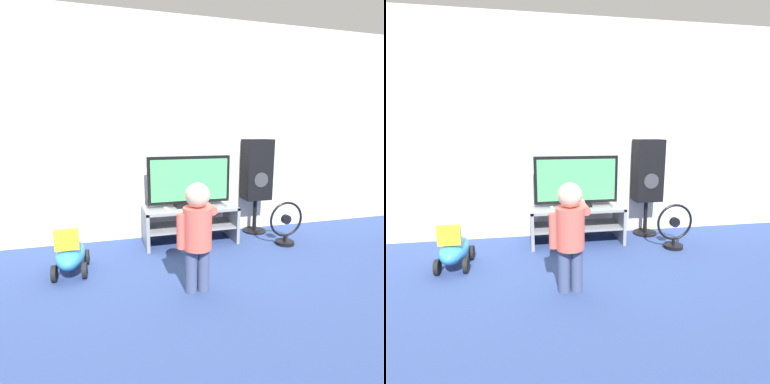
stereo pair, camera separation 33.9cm
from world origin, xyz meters
The scene contains 11 objects.
ground_plane centered at (0.00, 0.00, 0.00)m, with size 16.00×16.00×0.00m, color navy.
wall_back centered at (0.00, 0.55, 1.30)m, with size 10.00×0.06×2.60m.
tv_stand centered at (0.00, 0.24, 0.29)m, with size 1.09×0.47×0.44m.
television centered at (0.00, 0.26, 0.73)m, with size 0.98×0.20×0.59m.
game_console centered at (0.41, 0.14, 0.46)m, with size 0.04×0.20×0.04m.
remote_primary centered at (-0.29, 0.15, 0.45)m, with size 0.05×0.13×0.03m.
remote_secondary centered at (-0.06, 0.13, 0.45)m, with size 0.05×0.13×0.03m.
child centered at (-0.23, -0.87, 0.54)m, with size 0.35×0.51×0.92m.
speaker_tower centered at (0.92, 0.37, 0.80)m, with size 0.34×0.30×1.21m.
floor_fan centered at (1.06, -0.14, 0.23)m, with size 0.42×0.22×0.51m.
ride_on_toy centered at (-1.28, -0.25, 0.18)m, with size 0.29×0.55×0.47m.
Camera 1 is at (-0.88, -3.07, 1.31)m, focal length 28.00 mm.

